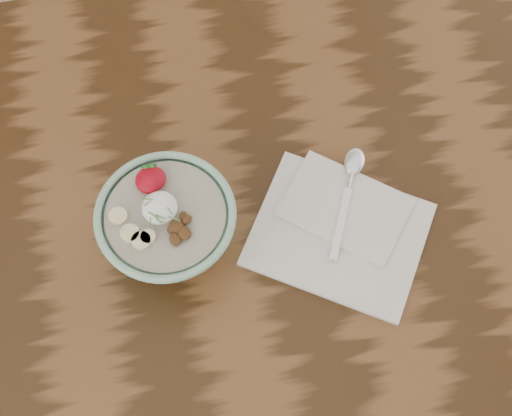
{
  "coord_description": "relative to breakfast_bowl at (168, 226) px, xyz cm",
  "views": [
    {
      "loc": [
        8.19,
        -43.7,
        171.93
      ],
      "look_at": [
        15.73,
        -6.35,
        86.27
      ],
      "focal_mm": 50.0,
      "sensor_mm": 36.0,
      "label": 1
    }
  ],
  "objects": [
    {
      "name": "table",
      "position": [
        -3.75,
        4.48,
        -15.72
      ],
      "size": [
        160.0,
        90.0,
        75.0
      ],
      "color": "#331D0C",
      "rests_on": "ground"
    },
    {
      "name": "spoon",
      "position": [
        27.74,
        4.46,
        -4.53
      ],
      "size": [
        9.84,
        17.56,
        0.97
      ],
      "rotation": [
        0.0,
        0.0,
        -0.44
      ],
      "color": "silver",
      "rests_on": "napkin"
    },
    {
      "name": "napkin",
      "position": [
        24.32,
        -2.88,
        -5.8
      ],
      "size": [
        30.83,
        29.48,
        1.48
      ],
      "rotation": [
        0.0,
        0.0,
        -0.58
      ],
      "color": "silver",
      "rests_on": "table"
    },
    {
      "name": "breakfast_bowl",
      "position": [
        0.0,
        0.0,
        0.0
      ],
      "size": [
        19.04,
        19.04,
        12.51
      ],
      "rotation": [
        0.0,
        0.0,
        -0.13
      ],
      "color": "#87B69C",
      "rests_on": "table"
    }
  ]
}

